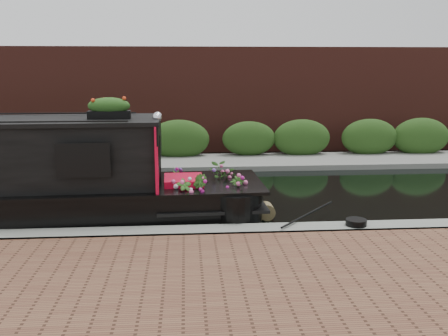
{
  "coord_description": "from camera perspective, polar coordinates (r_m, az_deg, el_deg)",
  "views": [
    {
      "loc": [
        0.07,
        -12.36,
        3.32
      ],
      "look_at": [
        0.98,
        -0.6,
        0.88
      ],
      "focal_mm": 40.0,
      "sensor_mm": 36.0,
      "label": 1
    }
  ],
  "objects": [
    {
      "name": "far_hedge",
      "position": [
        17.77,
        -4.56,
        0.89
      ],
      "size": [
        40.0,
        1.1,
        2.8
      ],
      "primitive_type": "cube",
      "color": "#234216",
      "rests_on": "ground"
    },
    {
      "name": "rope_fender",
      "position": [
        11.02,
        4.84,
        -4.92
      ],
      "size": [
        0.35,
        0.36,
        0.35
      ],
      "primitive_type": "cylinder",
      "rotation": [
        1.57,
        0.0,
        0.0
      ],
      "color": "brown",
      "rests_on": "ground"
    },
    {
      "name": "far_bank_path",
      "position": [
        16.89,
        -4.56,
        0.32
      ],
      "size": [
        40.0,
        2.4,
        0.34
      ],
      "primitive_type": "cube",
      "color": "slate",
      "rests_on": "ground"
    },
    {
      "name": "ground",
      "position": [
        12.8,
        -4.57,
        -3.38
      ],
      "size": [
        80.0,
        80.0,
        0.0
      ],
      "primitive_type": "plane",
      "color": "black",
      "rests_on": "ground"
    },
    {
      "name": "far_brick_wall",
      "position": [
        19.84,
        -4.55,
        2.02
      ],
      "size": [
        40.0,
        1.0,
        8.0
      ],
      "primitive_type": "cube",
      "color": "#52221B",
      "rests_on": "ground"
    },
    {
      "name": "near_bank_coping",
      "position": [
        9.65,
        -4.6,
        -8.46
      ],
      "size": [
        40.0,
        0.6,
        0.5
      ],
      "primitive_type": "cube",
      "color": "slate",
      "rests_on": "ground"
    },
    {
      "name": "coiled_mooring_rope",
      "position": [
        10.12,
        14.87,
        -6.01
      ],
      "size": [
        0.41,
        0.41,
        0.12
      ],
      "primitive_type": "cylinder",
      "color": "black",
      "rests_on": "near_bank_coping"
    }
  ]
}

